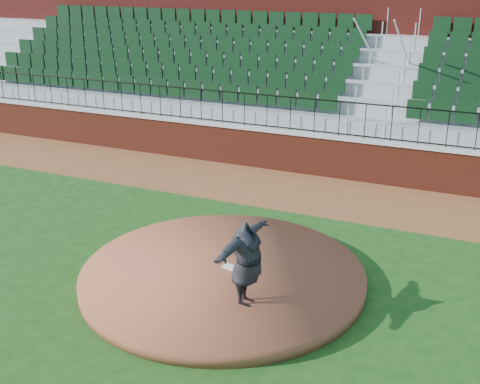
# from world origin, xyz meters

# --- Properties ---
(ground) EXTENTS (90.00, 90.00, 0.00)m
(ground) POSITION_xyz_m (0.00, 0.00, 0.00)
(ground) COLOR #174112
(ground) RESTS_ON ground
(warning_track) EXTENTS (34.00, 3.20, 0.01)m
(warning_track) POSITION_xyz_m (0.00, 5.40, 0.01)
(warning_track) COLOR brown
(warning_track) RESTS_ON ground
(field_wall) EXTENTS (34.00, 0.35, 1.20)m
(field_wall) POSITION_xyz_m (0.00, 7.00, 0.60)
(field_wall) COLOR maroon
(field_wall) RESTS_ON ground
(wall_cap) EXTENTS (34.00, 0.45, 0.10)m
(wall_cap) POSITION_xyz_m (0.00, 7.00, 1.25)
(wall_cap) COLOR #B7B7B7
(wall_cap) RESTS_ON field_wall
(wall_railing) EXTENTS (34.00, 0.05, 1.00)m
(wall_railing) POSITION_xyz_m (0.00, 7.00, 1.80)
(wall_railing) COLOR black
(wall_railing) RESTS_ON wall_cap
(seating_stands) EXTENTS (34.00, 5.10, 4.60)m
(seating_stands) POSITION_xyz_m (0.00, 9.72, 2.30)
(seating_stands) COLOR gray
(seating_stands) RESTS_ON ground
(concourse_wall) EXTENTS (34.00, 0.50, 5.50)m
(concourse_wall) POSITION_xyz_m (0.00, 12.52, 2.75)
(concourse_wall) COLOR maroon
(concourse_wall) RESTS_ON ground
(pitchers_mound) EXTENTS (5.71, 5.71, 0.25)m
(pitchers_mound) POSITION_xyz_m (0.34, -0.15, 0.12)
(pitchers_mound) COLOR brown
(pitchers_mound) RESTS_ON ground
(pitching_rubber) EXTENTS (0.69, 0.31, 0.04)m
(pitching_rubber) POSITION_xyz_m (0.64, -0.06, 0.27)
(pitching_rubber) COLOR white
(pitching_rubber) RESTS_ON pitchers_mound
(pitcher) EXTENTS (0.62, 1.98, 1.60)m
(pitcher) POSITION_xyz_m (1.28, -1.12, 1.05)
(pitcher) COLOR black
(pitcher) RESTS_ON pitchers_mound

